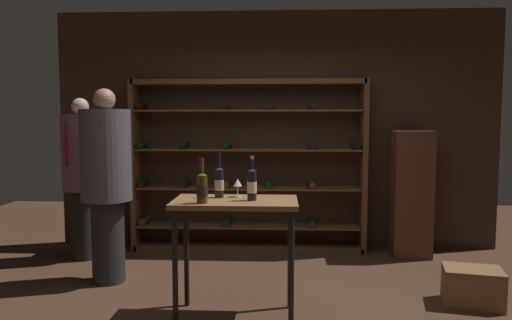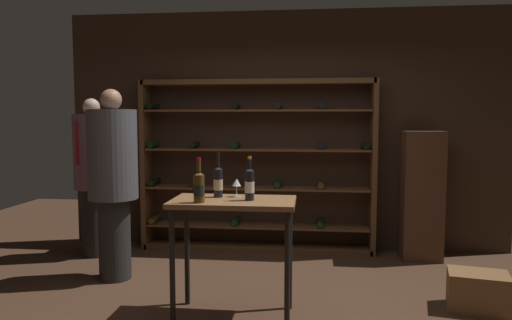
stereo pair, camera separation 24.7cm
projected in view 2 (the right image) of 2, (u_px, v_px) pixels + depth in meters
The scene contains 12 objects.
ground_plane at pixel (272, 312), 4.00m from camera, with size 10.19×10.19×0.00m, color #472D1E.
back_wall at pixel (285, 131), 5.95m from camera, with size 5.43×0.10×2.92m, color #3D2B1E.
wine_rack at pixel (255, 166), 5.82m from camera, with size 2.83×0.32×2.07m.
tasting_table at pixel (233, 217), 3.84m from camera, with size 0.99×0.55×0.97m.
person_bystander_red_print at pixel (93, 170), 5.57m from camera, with size 0.44×0.44×1.84m.
person_guest_plum_blouse at pixel (113, 176), 4.75m from camera, with size 0.49×0.49×1.90m.
wine_crate at pixel (478, 291), 4.03m from camera, with size 0.48×0.34×0.32m, color brown.
display_cabinet at pixel (422, 196), 5.46m from camera, with size 0.44×0.36×1.47m, color #4C2D1E.
wine_bottle_black_capsule at pixel (250, 184), 3.78m from camera, with size 0.08×0.08×0.35m.
wine_bottle_amber_reserve at pixel (199, 187), 3.68m from camera, with size 0.09×0.09×0.35m.
wine_bottle_red_label at pixel (218, 181), 3.93m from camera, with size 0.08×0.08×0.37m.
wine_glass_stemmed_center at pixel (237, 183), 3.95m from camera, with size 0.07×0.07×0.15m.
Camera 2 is at (0.30, -3.86, 1.62)m, focal length 33.61 mm.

